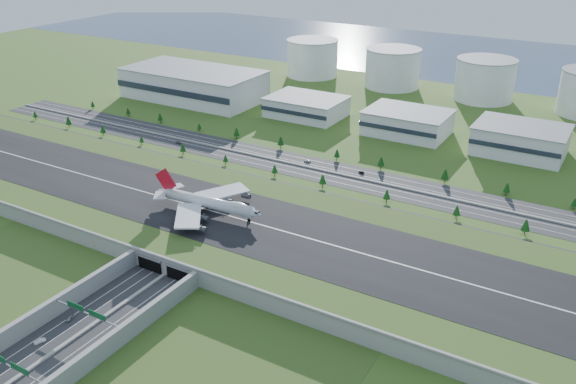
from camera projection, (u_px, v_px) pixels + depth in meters
The scene contains 22 objects.
ground at pixel (230, 230), 314.43m from camera, with size 1200.00×1200.00×0.00m, color #314E18.
airfield_deck at pixel (229, 223), 312.64m from camera, with size 520.00×100.00×9.20m.
underpass_road at pixel (79, 327), 235.22m from camera, with size 38.80×120.40×8.00m.
sign_gantry_near at pixel (87, 314), 237.17m from camera, with size 38.70×0.70×9.80m.
sign_gantry_far at pixel (9, 366), 209.79m from camera, with size 38.70×0.70×9.80m.
north_expressway at pixel (316, 169), 388.73m from camera, with size 560.00×36.00×0.12m, color #28282B.
tree_row at pixel (344, 168), 377.75m from camera, with size 504.92×48.67×8.41m.
hangar_west at pixel (194, 84), 532.51m from camera, with size 120.00×60.00×25.00m, color silver.
hangar_mid_a at pixel (306, 107), 487.67m from camera, with size 58.00×42.00×15.00m, color silver.
hangar_mid_b at pixel (407, 123), 447.97m from camera, with size 58.00×42.00×17.00m, color silver.
hangar_mid_c at pixel (520, 140), 410.59m from camera, with size 58.00×42.00×19.00m, color silver.
fuel_tank_a at pixel (312, 58), 605.11m from camera, with size 50.00×50.00×35.00m, color silver.
fuel_tank_b at pixel (393, 68), 565.83m from camera, with size 50.00×50.00×35.00m, color silver.
fuel_tank_c at pixel (485, 80), 526.54m from camera, with size 50.00×50.00×35.00m, color silver.
bay_water at pixel (477, 57), 689.94m from camera, with size 1200.00×260.00×0.06m, color #384C6B.
boeing_747 at pixel (208, 202), 312.93m from camera, with size 64.36×60.69×19.89m.
car_0 at pixel (70, 318), 244.77m from camera, with size 1.76×4.38×1.49m, color #9E9EA2.
car_1 at pixel (40, 341), 231.66m from camera, with size 1.52×4.35×1.43m, color white.
car_2 at pixel (136, 319), 244.30m from camera, with size 2.41×5.22×1.45m, color #0C1D3D.
car_4 at pixel (179, 142), 431.61m from camera, with size 1.80×4.47×1.52m, color #4B4C50.
car_5 at pixel (361, 172), 382.29m from camera, with size 1.48×4.23×1.39m, color black.
car_7 at pixel (307, 161), 399.79m from camera, with size 1.89×4.66×1.35m, color silver.
Camera 1 is at (167.14, -223.56, 149.16)m, focal length 38.00 mm.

